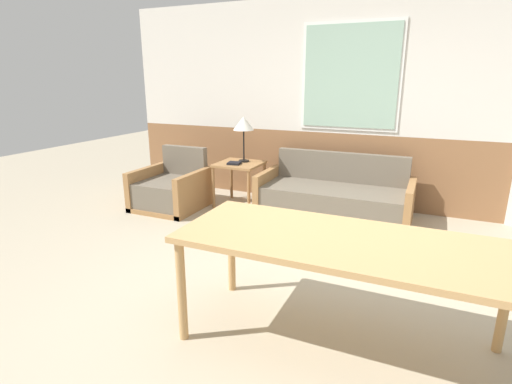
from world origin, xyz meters
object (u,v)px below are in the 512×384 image
Objects in this scene: couch at (334,199)px; armchair at (171,190)px; table_lamp at (244,125)px; dining_table at (342,250)px; side_table at (239,170)px.

armchair is (-2.08, -0.52, 0.00)m from couch.
dining_table is at bearing -53.21° from table_lamp.
dining_table is (1.91, -2.42, 0.18)m from side_table.
couch is 2.14m from armchair.
armchair is 0.41× the size of dining_table.
couch is 1.31m from side_table.
armchair is at bearing -145.55° from table_lamp.
table_lamp is at bearing 126.79° from dining_table.
couch is at bearing 2.98° from side_table.
couch is at bearing 104.04° from dining_table.
couch is 3.07× the size of table_lamp.
table_lamp is 3.18m from dining_table.
side_table is 3.09m from dining_table.
dining_table is (0.62, -2.49, 0.44)m from couch.
side_table is at bearing 29.88° from armchair.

